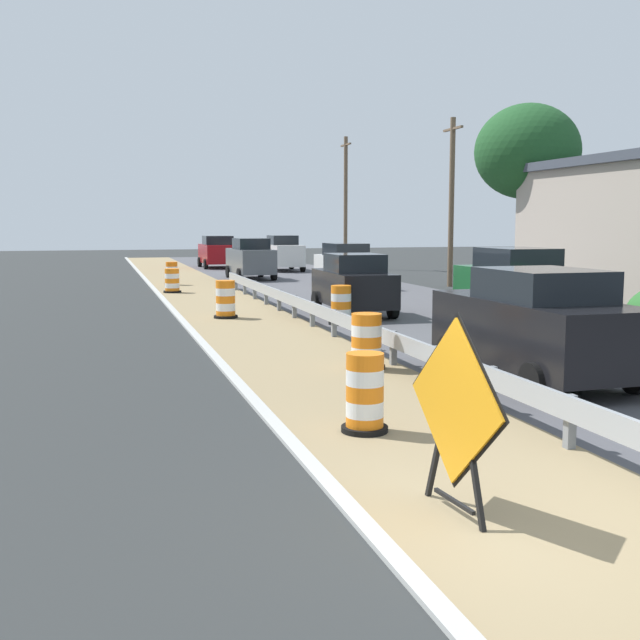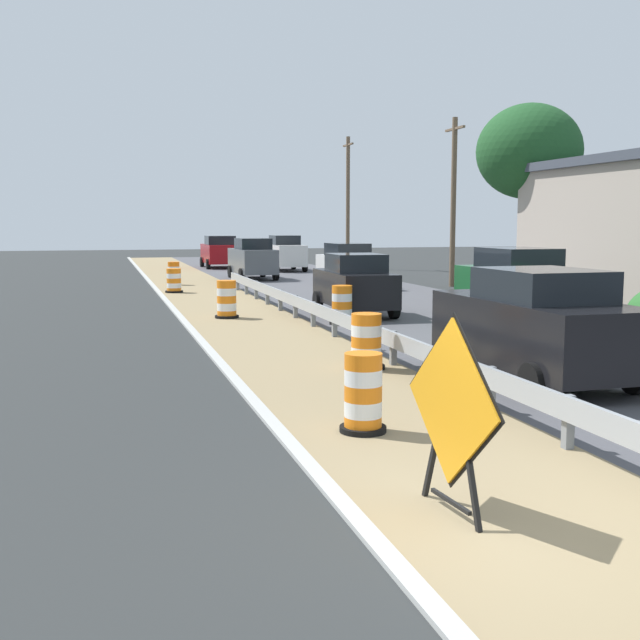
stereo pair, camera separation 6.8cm
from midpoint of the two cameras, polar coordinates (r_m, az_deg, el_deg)
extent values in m
plane|color=#2B2D2D|center=(7.84, 13.14, -14.47)|extent=(160.00, 160.00, 0.00)
cube|color=#8E7A56|center=(8.09, 16.46, -13.85)|extent=(3.44, 120.00, 0.01)
cube|color=#ADADA8|center=(7.33, 3.88, -15.84)|extent=(0.20, 120.00, 0.11)
cube|color=#999EA3|center=(9.52, 20.85, -7.38)|extent=(0.08, 53.07, 0.32)
cube|color=slate|center=(10.42, 17.77, -7.15)|extent=(0.12, 0.12, 0.70)
cube|color=slate|center=(12.12, 12.38, -4.99)|extent=(0.12, 0.12, 0.70)
cube|color=slate|center=(13.91, 8.37, -3.34)|extent=(0.12, 0.12, 0.70)
cube|color=slate|center=(15.76, 5.30, -2.06)|extent=(0.12, 0.12, 0.70)
cube|color=slate|center=(17.65, 2.88, -1.04)|extent=(0.12, 0.12, 0.70)
cube|color=slate|center=(19.58, 0.94, -0.23)|extent=(0.12, 0.12, 0.70)
cube|color=slate|center=(21.52, -0.66, 0.44)|extent=(0.12, 0.12, 0.70)
cube|color=slate|center=(23.48, -1.99, 1.00)|extent=(0.12, 0.12, 0.70)
cube|color=slate|center=(25.46, -3.11, 1.47)|extent=(0.12, 0.12, 0.70)
cube|color=slate|center=(27.44, -4.07, 1.88)|extent=(0.12, 0.12, 0.70)
cube|color=slate|center=(29.43, -4.91, 2.22)|extent=(0.12, 0.12, 0.70)
cube|color=slate|center=(31.43, -5.63, 2.53)|extent=(0.12, 0.12, 0.70)
cube|color=slate|center=(33.43, -6.27, 2.79)|extent=(0.12, 0.12, 0.70)
cube|color=black|center=(7.58, 11.06, -10.96)|extent=(0.09, 0.39, 1.06)
cube|color=black|center=(8.15, 8.38, -9.61)|extent=(0.09, 0.39, 1.06)
cube|color=black|center=(7.99, 9.61, -13.02)|extent=(0.11, 0.72, 0.04)
cube|color=orange|center=(7.70, 9.64, -5.94)|extent=(0.19, 1.65, 1.65)
cube|color=black|center=(7.70, 9.75, -5.92)|extent=(0.18, 1.74, 1.75)
cylinder|color=orange|center=(10.78, 3.12, -7.65)|extent=(0.52, 0.52, 0.22)
cylinder|color=white|center=(10.73, 3.13, -6.52)|extent=(0.52, 0.52, 0.22)
cylinder|color=orange|center=(10.68, 3.14, -5.37)|extent=(0.52, 0.52, 0.22)
cylinder|color=white|center=(10.63, 3.15, -4.21)|extent=(0.52, 0.52, 0.22)
cylinder|color=orange|center=(10.59, 3.16, -3.04)|extent=(0.52, 0.52, 0.22)
cylinder|color=black|center=(10.80, 3.12, -8.01)|extent=(0.65, 0.65, 0.08)
cylinder|color=orange|center=(15.33, 3.30, -3.21)|extent=(0.60, 0.60, 0.22)
cylinder|color=white|center=(15.29, 3.31, -2.39)|extent=(0.60, 0.60, 0.22)
cylinder|color=orange|center=(15.26, 3.31, -1.58)|extent=(0.60, 0.60, 0.22)
cylinder|color=white|center=(15.22, 3.32, -0.76)|extent=(0.60, 0.60, 0.22)
cylinder|color=orange|center=(15.20, 3.33, 0.07)|extent=(0.60, 0.60, 0.22)
cylinder|color=black|center=(15.34, 3.30, -3.47)|extent=(0.75, 0.75, 0.08)
cylinder|color=orange|center=(22.03, 1.47, -0.03)|extent=(0.58, 0.58, 0.22)
cylinder|color=white|center=(22.00, 1.47, 0.54)|extent=(0.58, 0.58, 0.22)
cylinder|color=orange|center=(21.98, 1.47, 1.12)|extent=(0.58, 0.58, 0.22)
cylinder|color=white|center=(21.95, 1.48, 1.70)|extent=(0.58, 0.58, 0.22)
cylinder|color=orange|center=(21.93, 1.48, 2.27)|extent=(0.58, 0.58, 0.22)
cylinder|color=black|center=(22.04, 1.47, -0.21)|extent=(0.72, 0.72, 0.08)
cylinder|color=orange|center=(23.66, -7.04, 0.42)|extent=(0.58, 0.58, 0.23)
cylinder|color=white|center=(23.63, -7.05, 0.97)|extent=(0.58, 0.58, 0.23)
cylinder|color=orange|center=(23.61, -7.06, 1.52)|extent=(0.58, 0.58, 0.23)
cylinder|color=white|center=(23.59, -7.07, 2.08)|extent=(0.58, 0.58, 0.23)
cylinder|color=orange|center=(23.57, -7.07, 2.63)|extent=(0.58, 0.58, 0.23)
cylinder|color=black|center=(23.67, -7.04, 0.24)|extent=(0.73, 0.73, 0.08)
cylinder|color=orange|center=(36.76, -10.90, 2.72)|extent=(0.54, 0.54, 0.22)
cylinder|color=white|center=(36.74, -10.91, 3.05)|extent=(0.54, 0.54, 0.22)
cylinder|color=orange|center=(36.73, -10.92, 3.39)|extent=(0.54, 0.54, 0.22)
cylinder|color=white|center=(36.71, -10.93, 3.72)|extent=(0.54, 0.54, 0.22)
cylinder|color=orange|center=(36.70, -10.93, 4.06)|extent=(0.54, 0.54, 0.22)
cylinder|color=black|center=(36.76, -10.90, 2.61)|extent=(0.67, 0.67, 0.08)
cylinder|color=orange|center=(32.68, -10.89, 2.17)|extent=(0.59, 0.59, 0.20)
cylinder|color=white|center=(32.66, -10.89, 2.52)|extent=(0.59, 0.59, 0.20)
cylinder|color=orange|center=(32.64, -10.90, 2.87)|extent=(0.59, 0.59, 0.20)
cylinder|color=white|center=(32.63, -10.91, 3.22)|extent=(0.59, 0.59, 0.20)
cylinder|color=orange|center=(32.62, -10.92, 3.57)|extent=(0.59, 0.59, 0.20)
cylinder|color=black|center=(32.68, -10.88, 2.06)|extent=(0.74, 0.74, 0.08)
cube|color=maroon|center=(50.50, -7.60, 4.87)|extent=(1.97, 4.19, 1.18)
cube|color=black|center=(50.31, -7.59, 5.85)|extent=(1.76, 1.93, 0.56)
cylinder|color=black|center=(51.74, -8.90, 4.24)|extent=(0.23, 0.64, 0.64)
cylinder|color=black|center=(52.04, -6.78, 4.30)|extent=(0.23, 0.64, 0.64)
cylinder|color=black|center=(49.02, -8.45, 4.10)|extent=(0.23, 0.64, 0.64)
cylinder|color=black|center=(49.34, -6.23, 4.15)|extent=(0.23, 0.64, 0.64)
cube|color=#195128|center=(21.80, 14.39, 1.96)|extent=(1.80, 4.58, 1.31)
cube|color=black|center=(21.90, 14.22, 4.44)|extent=(1.61, 2.11, 0.56)
cylinder|color=black|center=(21.08, 18.49, -0.15)|extent=(0.22, 0.64, 0.64)
cylinder|color=black|center=(20.13, 14.29, -0.33)|extent=(0.22, 0.64, 0.64)
cylinder|color=black|center=(23.61, 14.37, 0.74)|extent=(0.22, 0.64, 0.64)
cylinder|color=black|center=(22.77, 10.49, 0.62)|extent=(0.22, 0.64, 0.64)
cube|color=#4C5156|center=(40.12, -5.20, 4.36)|extent=(1.91, 4.19, 1.22)
cube|color=black|center=(39.93, -5.16, 5.62)|extent=(1.65, 1.96, 0.56)
cylinder|color=black|center=(41.29, -6.80, 3.57)|extent=(0.25, 0.65, 0.64)
cylinder|color=black|center=(41.68, -4.44, 3.63)|extent=(0.25, 0.65, 0.64)
cylinder|color=black|center=(38.64, -5.99, 3.34)|extent=(0.25, 0.65, 0.64)
cylinder|color=black|center=(39.05, -3.48, 3.40)|extent=(0.25, 0.65, 0.64)
cube|color=silver|center=(34.92, 1.93, 3.86)|extent=(1.88, 4.45, 1.09)
cube|color=black|center=(35.05, 1.84, 5.22)|extent=(1.63, 2.07, 0.56)
cylinder|color=black|center=(33.91, 4.15, 2.83)|extent=(0.24, 0.65, 0.64)
cylinder|color=black|center=(33.30, 1.37, 2.77)|extent=(0.24, 0.65, 0.64)
cylinder|color=black|center=(36.61, 2.44, 3.16)|extent=(0.24, 0.65, 0.64)
cylinder|color=black|center=(36.05, -0.16, 3.10)|extent=(0.24, 0.65, 0.64)
cube|color=black|center=(24.38, 2.37, 2.38)|extent=(1.86, 4.11, 1.04)
cube|color=black|center=(24.17, 2.49, 4.23)|extent=(1.61, 1.92, 0.56)
cylinder|color=black|center=(25.49, -0.34, 1.42)|extent=(0.24, 0.65, 0.64)
cylinder|color=black|center=(25.95, 3.35, 1.51)|extent=(0.24, 0.65, 0.64)
cylinder|color=black|center=(22.91, 1.26, 0.77)|extent=(0.24, 0.65, 0.64)
cylinder|color=black|center=(23.42, 5.31, 0.88)|extent=(0.24, 0.65, 0.64)
cube|color=silver|center=(47.05, -2.77, 4.80)|extent=(1.71, 4.25, 1.25)
cube|color=black|center=(47.18, -2.83, 5.91)|extent=(1.54, 1.96, 0.56)
cylinder|color=black|center=(45.92, -1.33, 3.97)|extent=(0.22, 0.64, 0.64)
cylinder|color=black|center=(45.52, -3.41, 3.93)|extent=(0.22, 0.64, 0.64)
cylinder|color=black|center=(48.64, -2.17, 4.15)|extent=(0.22, 0.64, 0.64)
cylinder|color=black|center=(48.26, -4.14, 4.11)|extent=(0.22, 0.64, 0.64)
cube|color=black|center=(14.67, 15.46, -0.79)|extent=(2.01, 4.69, 1.17)
cube|color=black|center=(14.42, 15.97, 2.52)|extent=(1.78, 2.17, 0.56)
cylinder|color=black|center=(15.61, 9.34, -2.32)|extent=(0.23, 0.64, 0.64)
cylinder|color=black|center=(16.55, 15.40, -1.95)|extent=(0.23, 0.64, 0.64)
cylinder|color=black|center=(12.96, 15.37, -4.42)|extent=(0.23, 0.64, 0.64)
cylinder|color=black|center=(14.09, 22.10, -3.78)|extent=(0.23, 0.64, 0.64)
cylinder|color=brown|center=(35.62, 9.61, 8.50)|extent=(0.24, 0.24, 7.53)
cube|color=brown|center=(35.85, 9.72, 13.72)|extent=(0.12, 1.80, 0.10)
cylinder|color=brown|center=(48.89, 1.86, 8.59)|extent=(0.24, 0.24, 8.19)
cube|color=brown|center=(49.11, 1.88, 12.78)|extent=(0.12, 1.80, 0.10)
cylinder|color=brown|center=(30.89, 14.75, 5.29)|extent=(0.36, 0.36, 3.97)
ellipsoid|color=#1E4C23|center=(30.99, 14.97, 11.91)|extent=(3.97, 3.97, 3.57)
camera|label=1|loc=(0.03, -90.12, -0.02)|focal=43.42mm
camera|label=2|loc=(0.03, 89.88, 0.02)|focal=43.42mm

